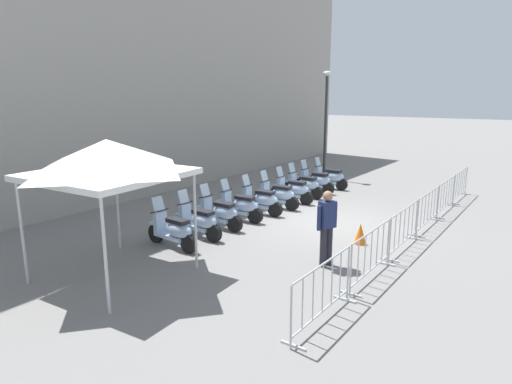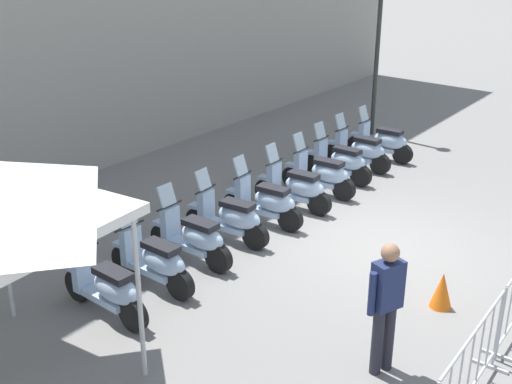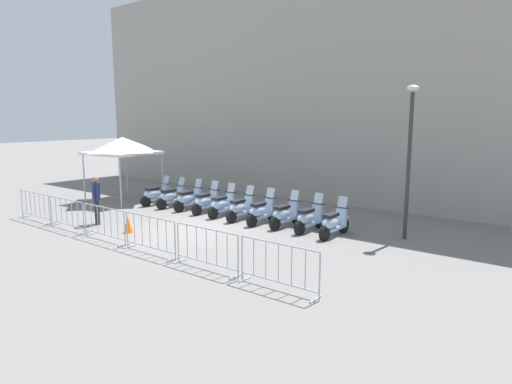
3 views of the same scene
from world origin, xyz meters
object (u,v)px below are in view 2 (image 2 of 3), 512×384
at_px(barrier_segment_1, 469,372).
at_px(motorcycle_0, 107,288).
at_px(street_lamp, 379,25).
at_px(traffic_cone, 442,290).
at_px(motorcycle_6, 321,174).
at_px(motorcycle_2, 193,237).
at_px(motorcycle_7, 340,161).
at_px(motorcycle_4, 265,202).
at_px(motorcycle_9, 383,142).
at_px(motorcycle_5, 296,187).
at_px(motorcycle_8, 360,151).
at_px(motorcycle_1, 154,261).
at_px(officer_near_row_end, 386,301).
at_px(motorcycle_3, 230,218).

bearing_deg(barrier_segment_1, motorcycle_0, 98.40).
relative_size(street_lamp, traffic_cone, 8.59).
bearing_deg(motorcycle_6, motorcycle_2, 173.82).
bearing_deg(traffic_cone, barrier_segment_1, -156.39).
relative_size(motorcycle_7, traffic_cone, 3.13).
height_order(motorcycle_0, motorcycle_7, same).
height_order(motorcycle_4, traffic_cone, motorcycle_4).
relative_size(motorcycle_2, traffic_cone, 3.14).
bearing_deg(motorcycle_6, motorcycle_0, 175.59).
bearing_deg(motorcycle_4, motorcycle_0, 176.37).
relative_size(motorcycle_0, motorcycle_9, 1.00).
relative_size(motorcycle_4, motorcycle_5, 1.00).
bearing_deg(motorcycle_8, motorcycle_4, 176.50).
bearing_deg(motorcycle_1, motorcycle_0, 178.35).
bearing_deg(motorcycle_0, motorcycle_5, -4.31).
height_order(motorcycle_6, officer_near_row_end, officer_near_row_end).
relative_size(motorcycle_1, traffic_cone, 3.14).
xyz_separation_m(motorcycle_0, officer_near_row_end, (0.89, -3.70, 0.53)).
relative_size(motorcycle_6, traffic_cone, 3.14).
xyz_separation_m(motorcycle_0, motorcycle_4, (3.84, -0.24, 0.00)).
distance_m(motorcycle_1, motorcycle_3, 1.93).
height_order(motorcycle_1, motorcycle_8, same).
height_order(motorcycle_5, barrier_segment_1, motorcycle_5).
distance_m(motorcycle_2, motorcycle_4, 1.92).
distance_m(motorcycle_9, barrier_segment_1, 8.91).
relative_size(motorcycle_8, traffic_cone, 3.14).
bearing_deg(motorcycle_0, motorcycle_7, -3.58).
distance_m(motorcycle_1, motorcycle_7, 5.75).
bearing_deg(barrier_segment_1, motorcycle_9, 27.51).
relative_size(motorcycle_8, motorcycle_9, 1.00).
distance_m(motorcycle_2, motorcycle_6, 3.84).
distance_m(motorcycle_5, officer_near_row_end, 5.16).
height_order(motorcycle_5, motorcycle_6, same).
height_order(motorcycle_3, motorcycle_5, same).
height_order(motorcycle_6, traffic_cone, motorcycle_6).
height_order(motorcycle_6, motorcycle_9, same).
xyz_separation_m(motorcycle_8, officer_near_row_end, (-6.77, -3.22, 0.53)).
bearing_deg(motorcycle_8, motorcycle_3, 175.38).
bearing_deg(motorcycle_2, motorcycle_7, -4.67).
xyz_separation_m(motorcycle_7, traffic_cone, (-3.97, -3.47, -0.18)).
bearing_deg(motorcycle_5, motorcycle_1, 175.02).
bearing_deg(barrier_segment_1, motorcycle_5, 47.21).
relative_size(motorcycle_3, officer_near_row_end, 1.00).
height_order(motorcycle_1, motorcycle_7, same).
distance_m(motorcycle_0, motorcycle_1, 0.96).
bearing_deg(motorcycle_1, traffic_cone, -65.44).
relative_size(motorcycle_9, street_lamp, 0.37).
bearing_deg(officer_near_row_end, motorcycle_1, 88.86).
xyz_separation_m(motorcycle_0, motorcycle_3, (2.89, -0.09, 0.00)).
bearing_deg(motorcycle_4, street_lamp, 5.53).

